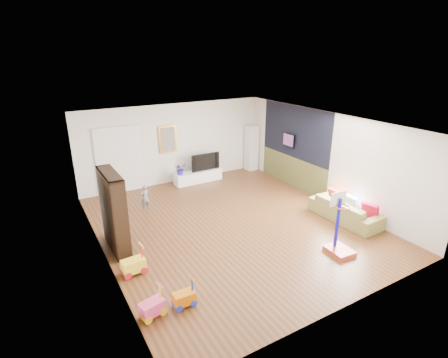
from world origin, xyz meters
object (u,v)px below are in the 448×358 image
bookshelf (114,212)px  basketball_hoop (343,225)px  media_console (198,176)px  sofa (345,210)px

bookshelf → basketball_hoop: bearing=-33.2°
bookshelf → basketball_hoop: (4.31, -2.77, -0.21)m
media_console → bookshelf: size_ratio=0.91×
sofa → bookshelf: bearing=71.7°
bookshelf → sofa: bearing=-16.8°
bookshelf → sofa: size_ratio=0.94×
media_console → basketball_hoop: bearing=-83.5°
media_console → sofa: 5.10m
sofa → basketball_hoop: (-1.38, -1.11, 0.43)m
bookshelf → basketball_hoop: size_ratio=1.29×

